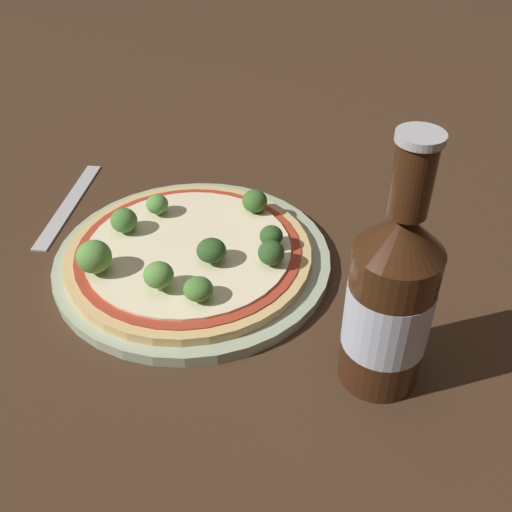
# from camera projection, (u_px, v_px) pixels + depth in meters

# --- Properties ---
(ground_plane) EXTENTS (3.00, 3.00, 0.00)m
(ground_plane) POSITION_uv_depth(u_px,v_px,m) (201.00, 249.00, 0.67)
(ground_plane) COLOR #3D2819
(plate) EXTENTS (0.29, 0.29, 0.01)m
(plate) POSITION_uv_depth(u_px,v_px,m) (193.00, 259.00, 0.64)
(plate) COLOR #A3B293
(plate) RESTS_ON ground_plane
(pizza) EXTENTS (0.26, 0.26, 0.01)m
(pizza) POSITION_uv_depth(u_px,v_px,m) (189.00, 253.00, 0.63)
(pizza) COLOR tan
(pizza) RESTS_ON plate
(broccoli_floret_0) EXTENTS (0.03, 0.03, 0.03)m
(broccoli_floret_0) POSITION_uv_depth(u_px,v_px,m) (124.00, 220.00, 0.64)
(broccoli_floret_0) COLOR #7A9E5B
(broccoli_floret_0) RESTS_ON pizza
(broccoli_floret_1) EXTENTS (0.03, 0.03, 0.03)m
(broccoli_floret_1) POSITION_uv_depth(u_px,v_px,m) (255.00, 201.00, 0.67)
(broccoli_floret_1) COLOR #7A9E5B
(broccoli_floret_1) RESTS_ON pizza
(broccoli_floret_2) EXTENTS (0.03, 0.03, 0.03)m
(broccoli_floret_2) POSITION_uv_depth(u_px,v_px,m) (271.00, 253.00, 0.60)
(broccoli_floret_2) COLOR #7A9E5B
(broccoli_floret_2) RESTS_ON pizza
(broccoli_floret_3) EXTENTS (0.02, 0.02, 0.02)m
(broccoli_floret_3) POSITION_uv_depth(u_px,v_px,m) (157.00, 204.00, 0.67)
(broccoli_floret_3) COLOR #7A9E5B
(broccoli_floret_3) RESTS_ON pizza
(broccoli_floret_4) EXTENTS (0.03, 0.03, 0.03)m
(broccoli_floret_4) POSITION_uv_depth(u_px,v_px,m) (159.00, 275.00, 0.57)
(broccoli_floret_4) COLOR #7A9E5B
(broccoli_floret_4) RESTS_ON pizza
(broccoli_floret_5) EXTENTS (0.03, 0.03, 0.04)m
(broccoli_floret_5) POSITION_uv_depth(u_px,v_px,m) (94.00, 257.00, 0.59)
(broccoli_floret_5) COLOR #7A9E5B
(broccoli_floret_5) RESTS_ON pizza
(broccoli_floret_6) EXTENTS (0.03, 0.03, 0.02)m
(broccoli_floret_6) POSITION_uv_depth(u_px,v_px,m) (198.00, 289.00, 0.56)
(broccoli_floret_6) COLOR #7A9E5B
(broccoli_floret_6) RESTS_ON pizza
(broccoli_floret_7) EXTENTS (0.03, 0.03, 0.03)m
(broccoli_floret_7) POSITION_uv_depth(u_px,v_px,m) (211.00, 251.00, 0.60)
(broccoli_floret_7) COLOR #7A9E5B
(broccoli_floret_7) RESTS_ON pizza
(broccoli_floret_8) EXTENTS (0.02, 0.02, 0.02)m
(broccoli_floret_8) POSITION_uv_depth(u_px,v_px,m) (271.00, 236.00, 0.62)
(broccoli_floret_8) COLOR #7A9E5B
(broccoli_floret_8) RESTS_ON pizza
(beer_bottle) EXTENTS (0.07, 0.07, 0.23)m
(beer_bottle) POSITION_uv_depth(u_px,v_px,m) (390.00, 300.00, 0.47)
(beer_bottle) COLOR #381E0F
(beer_bottle) RESTS_ON ground_plane
(fork) EXTENTS (0.10, 0.18, 0.00)m
(fork) POSITION_uv_depth(u_px,v_px,m) (69.00, 204.00, 0.74)
(fork) COLOR #B2B2B7
(fork) RESTS_ON ground_plane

